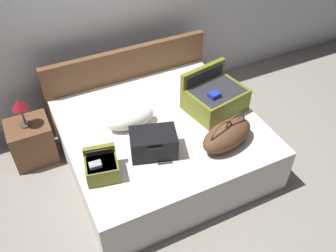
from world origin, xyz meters
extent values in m
plane|color=gray|center=(0.00, 0.00, 0.00)|extent=(12.00, 12.00, 0.00)
cube|color=silver|center=(0.00, 1.65, 1.30)|extent=(8.00, 0.10, 2.60)
cube|color=silver|center=(0.00, 0.40, 0.26)|extent=(1.93, 1.82, 0.51)
cube|color=brown|center=(0.00, 1.35, 0.45)|extent=(1.97, 0.08, 0.90)
cube|color=olive|center=(0.62, 0.37, 0.64)|extent=(0.64, 0.52, 0.25)
cube|color=#28282D|center=(0.62, 0.37, 0.68)|extent=(0.56, 0.46, 0.18)
cube|color=#1E33A5|center=(0.53, 0.30, 0.79)|extent=(0.12, 0.11, 0.05)
cube|color=olive|center=(0.58, 0.61, 0.72)|extent=(0.57, 0.16, 0.42)
cube|color=#28282D|center=(0.58, 0.57, 0.72)|extent=(0.48, 0.10, 0.36)
cube|color=black|center=(-0.23, 0.09, 0.61)|extent=(0.49, 0.39, 0.19)
cube|color=#28282D|center=(-0.23, 0.09, 0.64)|extent=(0.43, 0.35, 0.14)
cube|color=#99999E|center=(-0.32, 0.08, 0.73)|extent=(0.12, 0.10, 0.05)
cube|color=black|center=(-0.23, 0.09, 0.73)|extent=(0.49, 0.39, 0.04)
cube|color=black|center=(-0.28, -0.06, 0.71)|extent=(0.13, 0.06, 0.02)
cube|color=olive|center=(-0.75, 0.02, 0.60)|extent=(0.32, 0.28, 0.17)
cube|color=#28282D|center=(-0.75, 0.02, 0.62)|extent=(0.28, 0.25, 0.12)
cube|color=#99999E|center=(-0.81, 0.00, 0.70)|extent=(0.11, 0.08, 0.04)
cube|color=olive|center=(-0.72, 0.15, 0.63)|extent=(0.28, 0.10, 0.23)
cube|color=#28282D|center=(-0.73, 0.12, 0.63)|extent=(0.24, 0.06, 0.20)
ellipsoid|color=brown|center=(0.44, -0.11, 0.63)|extent=(0.63, 0.42, 0.23)
torus|color=brown|center=(0.35, -0.13, 0.69)|extent=(0.28, 0.09, 0.29)
torus|color=brown|center=(0.52, -0.09, 0.69)|extent=(0.28, 0.09, 0.29)
ellipsoid|color=white|center=(-0.29, 0.54, 0.61)|extent=(0.50, 0.25, 0.19)
cube|color=brown|center=(-1.25, 1.06, 0.24)|extent=(0.44, 0.40, 0.48)
cylinder|color=#3F3833|center=(-1.25, 1.06, 0.48)|extent=(0.12, 0.12, 0.02)
cylinder|color=#4C443D|center=(-1.25, 1.06, 0.59)|extent=(0.02, 0.02, 0.21)
cone|color=maroon|center=(-1.25, 1.06, 0.75)|extent=(0.17, 0.17, 0.11)
camera|label=1|loc=(-1.16, -2.13, 2.99)|focal=39.17mm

